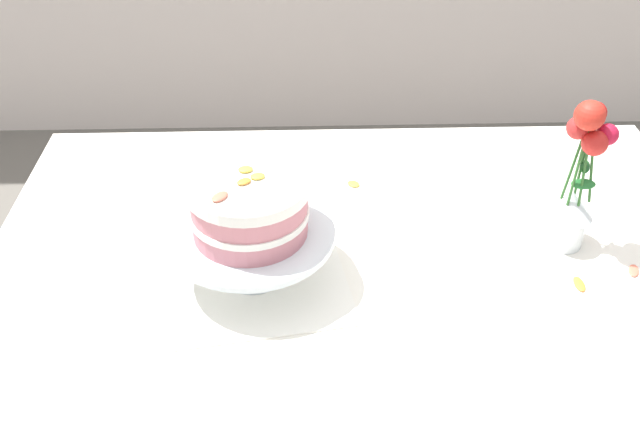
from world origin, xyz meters
TOP-DOWN VIEW (x-y plane):
  - dining_table at (0.00, -0.03)m, footprint 1.40×1.00m
  - linen_napkin at (-0.20, -0.03)m, footprint 0.37×0.37m
  - cake_stand at (-0.20, -0.03)m, footprint 0.29×0.29m
  - layer_cake at (-0.20, -0.03)m, footprint 0.21×0.21m
  - flower_vase at (0.38, 0.05)m, footprint 0.10×0.09m
  - loose_petal_0 at (0.38, -0.07)m, footprint 0.02×0.04m
  - loose_petal_1 at (0.49, -0.04)m, footprint 0.03×0.04m
  - loose_petal_2 at (-0.00, 0.26)m, footprint 0.04×0.04m

SIDE VIEW (x-z plane):
  - dining_table at x=0.00m, z-range 0.28..1.02m
  - linen_napkin at x=-0.20m, z-range 0.74..0.74m
  - loose_petal_1 at x=0.49m, z-range 0.74..0.74m
  - loose_petal_2 at x=0.00m, z-range 0.74..0.75m
  - loose_petal_0 at x=0.38m, z-range 0.74..0.75m
  - cake_stand at x=-0.20m, z-range 0.77..0.87m
  - flower_vase at x=0.38m, z-range 0.72..1.02m
  - layer_cake at x=-0.20m, z-range 0.84..0.95m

